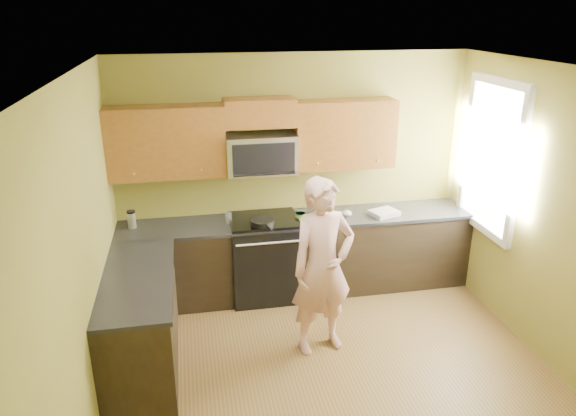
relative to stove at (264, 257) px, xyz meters
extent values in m
plane|color=brown|center=(0.40, -1.68, -0.47)|extent=(4.00, 4.00, 0.00)
plane|color=white|center=(0.40, -1.68, 2.23)|extent=(4.00, 4.00, 0.00)
plane|color=olive|center=(0.40, 0.32, 0.88)|extent=(4.00, 0.00, 4.00)
plane|color=olive|center=(-1.60, -1.68, 0.88)|extent=(0.00, 4.00, 4.00)
plane|color=olive|center=(2.40, -1.68, 0.88)|extent=(0.00, 4.00, 4.00)
cube|color=black|center=(0.40, 0.02, -0.03)|extent=(4.00, 0.60, 0.88)
cube|color=black|center=(-1.30, -1.08, -0.03)|extent=(0.60, 1.60, 0.88)
cube|color=black|center=(0.40, 0.01, 0.43)|extent=(4.00, 0.62, 0.04)
cube|color=black|center=(-1.29, -1.08, 0.43)|extent=(0.62, 1.60, 0.04)
cube|color=brown|center=(0.00, 0.16, 1.62)|extent=(0.76, 0.33, 0.30)
imported|color=#DF766F|center=(0.39, -1.11, 0.39)|extent=(0.71, 0.54, 1.74)
cube|color=#B27F47|center=(0.77, -0.21, 0.45)|extent=(0.13, 0.13, 0.01)
ellipsoid|color=silver|center=(0.69, -0.05, 0.48)|extent=(0.13, 0.13, 0.06)
ellipsoid|color=silver|center=(0.95, -0.03, 0.48)|extent=(0.13, 0.14, 0.07)
cube|color=silver|center=(1.38, -0.07, 0.47)|extent=(0.36, 0.32, 0.05)
cylinder|color=silver|center=(-0.39, 0.02, 0.51)|extent=(0.08, 0.08, 0.12)
camera|label=1|loc=(-0.78, -5.42, 2.67)|focal=33.24mm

